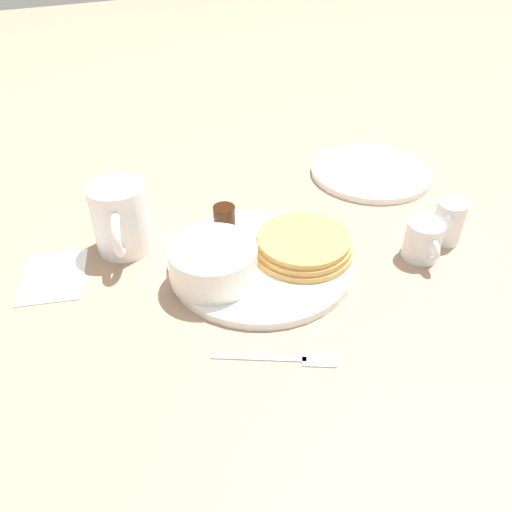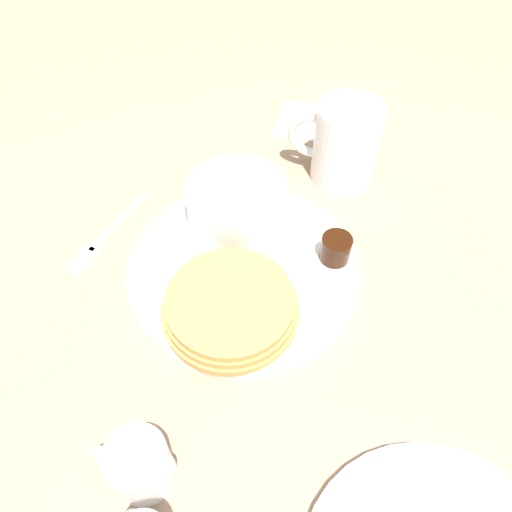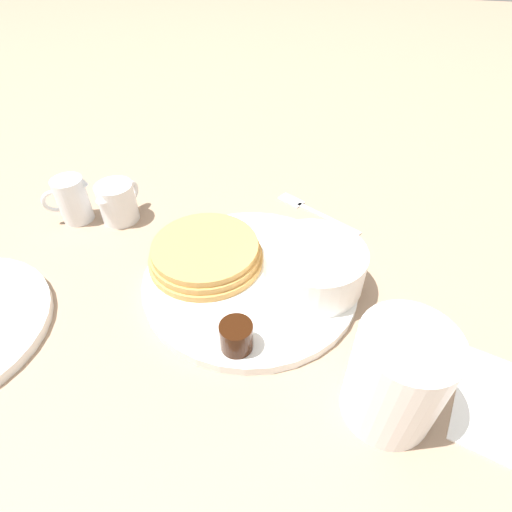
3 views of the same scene
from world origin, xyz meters
name	(u,v)px [view 1 (image 1 of 3)]	position (x,y,z in m)	size (l,w,h in m)	color
ground_plane	(261,265)	(0.00, 0.00, 0.00)	(4.00, 4.00, 0.00)	#9E7F66
plate	(261,262)	(0.00, 0.00, 0.01)	(0.26, 0.26, 0.01)	white
pancake_stack	(303,245)	(-0.01, -0.06, 0.03)	(0.14, 0.14, 0.03)	tan
bowl	(213,261)	(-0.01, 0.07, 0.04)	(0.12, 0.12, 0.05)	white
syrup_cup	(224,216)	(0.10, 0.01, 0.03)	(0.03, 0.03, 0.03)	black
butter_ramekin	(191,268)	(0.01, 0.10, 0.03)	(0.04, 0.04, 0.04)	white
coffee_mug	(121,219)	(0.13, 0.16, 0.05)	(0.12, 0.08, 0.10)	white
creamer_pitcher_near	(423,240)	(-0.09, -0.22, 0.03)	(0.08, 0.05, 0.06)	white
creamer_pitcher_far	(449,221)	(-0.07, -0.28, 0.03)	(0.05, 0.06, 0.07)	white
fork	(289,358)	(-0.17, 0.05, 0.00)	(0.08, 0.13, 0.00)	silver
napkin	(53,276)	(0.11, 0.27, 0.00)	(0.13, 0.11, 0.00)	white
far_plate	(371,172)	(0.15, -0.31, 0.01)	(0.22, 0.22, 0.01)	white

